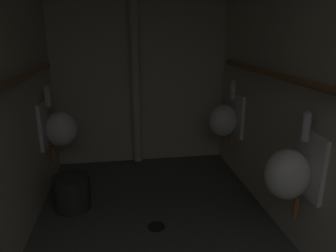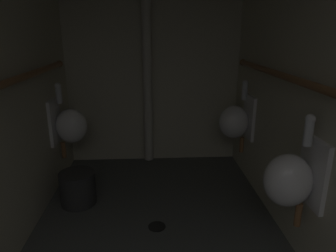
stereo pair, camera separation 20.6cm
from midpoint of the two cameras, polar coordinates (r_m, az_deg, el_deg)
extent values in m
cube|color=beige|center=(2.02, 25.85, 6.27)|extent=(0.06, 3.84, 2.37)
cube|color=beige|center=(3.54, -6.90, 11.82)|extent=(2.08, 0.06, 2.37)
ellipsoid|color=white|center=(3.11, -21.12, -0.64)|extent=(0.30, 0.26, 0.34)
cube|color=white|center=(3.13, -23.98, 0.11)|extent=(0.03, 0.30, 0.44)
cylinder|color=silver|center=(3.06, -23.39, 4.83)|extent=(0.06, 0.06, 0.16)
sphere|color=silver|center=(3.04, -23.58, 6.39)|extent=(0.06, 0.06, 0.06)
cylinder|color=#936038|center=(3.21, -22.39, -4.97)|extent=(0.04, 0.04, 0.16)
ellipsoid|color=white|center=(2.11, 18.81, -8.70)|extent=(0.30, 0.26, 0.34)
cube|color=white|center=(2.17, 22.60, -7.02)|extent=(0.03, 0.30, 0.44)
cylinder|color=silver|center=(2.05, 21.87, -0.54)|extent=(0.06, 0.06, 0.16)
sphere|color=silver|center=(2.02, 22.14, 1.75)|extent=(0.06, 0.06, 0.06)
cylinder|color=#936038|center=(2.27, 20.50, -14.10)|extent=(0.04, 0.04, 0.16)
ellipsoid|color=white|center=(3.22, 8.48, 0.93)|extent=(0.30, 0.26, 0.34)
cube|color=white|center=(3.25, 11.13, 1.89)|extent=(0.03, 0.30, 0.44)
cylinder|color=silver|center=(3.17, 10.29, 6.38)|extent=(0.06, 0.06, 0.16)
sphere|color=silver|center=(3.16, 10.37, 7.89)|extent=(0.06, 0.06, 0.06)
cylinder|color=#936038|center=(3.33, 9.94, -3.14)|extent=(0.04, 0.04, 0.16)
sphere|color=#936038|center=(3.21, -23.47, 10.25)|extent=(0.06, 0.06, 0.06)
cylinder|color=#936038|center=(1.96, 23.87, 6.63)|extent=(0.05, 3.04, 0.05)
sphere|color=#936038|center=(3.33, 9.74, 11.59)|extent=(0.06, 0.06, 0.06)
cylinder|color=beige|center=(3.43, -7.92, 11.61)|extent=(0.10, 0.10, 2.32)
cylinder|color=black|center=(2.59, -4.56, -18.34)|extent=(0.14, 0.14, 0.01)
cylinder|color=#2D2D2D|center=(2.91, -19.54, -11.71)|extent=(0.32, 0.32, 0.30)
camera|label=1|loc=(0.10, -98.58, -2.64)|focal=32.70mm
camera|label=2|loc=(0.10, 81.42, 2.64)|focal=32.70mm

